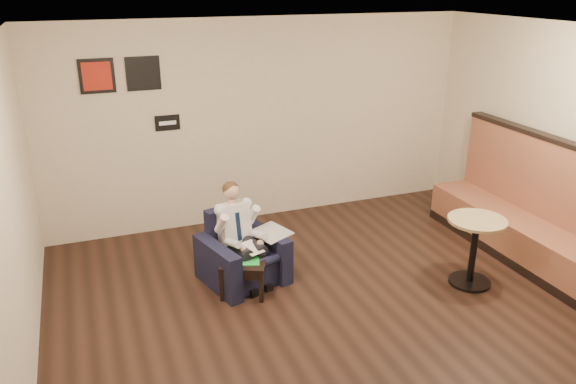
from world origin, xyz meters
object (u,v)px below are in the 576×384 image
object	(u,v)px
seated_man	(247,240)
cafe_table	(473,252)
green_folder	(241,260)
smartphone	(249,253)
armchair	(243,249)
side_table	(244,275)
banquette	(528,201)
coffee_mug	(259,252)

from	to	relation	value
seated_man	cafe_table	size ratio (longest dim) A/B	1.37
green_folder	smartphone	size ratio (longest dim) A/B	3.21
armchair	side_table	world-z (taller)	armchair
seated_man	side_table	distance (m)	0.39
banquette	cafe_table	distance (m)	1.13
seated_man	banquette	size ratio (longest dim) A/B	0.38
seated_man	banquette	bearing A→B (deg)	-24.87
armchair	cafe_table	xyz separation A→B (m)	(2.40, -0.98, -0.00)
seated_man	smartphone	xyz separation A→B (m)	(0.01, -0.03, -0.15)
seated_man	coffee_mug	world-z (taller)	seated_man
coffee_mug	smartphone	size ratio (longest dim) A/B	0.68
armchair	coffee_mug	distance (m)	0.25
side_table	banquette	size ratio (longest dim) A/B	0.17
seated_man	smartphone	size ratio (longest dim) A/B	8.96
coffee_mug	cafe_table	size ratio (longest dim) A/B	0.10
side_table	coffee_mug	bearing A→B (deg)	9.18
green_folder	smartphone	distance (m)	0.17
smartphone	banquette	xyz separation A→B (m)	(3.38, -0.51, 0.34)
armchair	coffee_mug	world-z (taller)	armchair
green_folder	banquette	distance (m)	3.54
banquette	cafe_table	world-z (taller)	banquette
side_table	smartphone	distance (m)	0.25
side_table	armchair	bearing A→B (deg)	76.11
smartphone	cafe_table	bearing A→B (deg)	14.58
coffee_mug	seated_man	bearing A→B (deg)	132.67
armchair	seated_man	distance (m)	0.18
coffee_mug	banquette	xyz separation A→B (m)	(3.29, -0.44, 0.30)
smartphone	armchair	bearing A→B (deg)	141.22
side_table	smartphone	size ratio (longest dim) A/B	3.93
banquette	cafe_table	size ratio (longest dim) A/B	3.63
coffee_mug	green_folder	bearing A→B (deg)	-170.82
green_folder	coffee_mug	distance (m)	0.22
armchair	banquette	world-z (taller)	banquette
green_folder	coffee_mug	world-z (taller)	coffee_mug
side_table	green_folder	distance (m)	0.20
seated_man	green_folder	xyz separation A→B (m)	(-0.12, -0.14, -0.15)
green_folder	cafe_table	world-z (taller)	cafe_table
armchair	side_table	bearing A→B (deg)	-119.67
seated_man	side_table	bearing A→B (deg)	-138.14
armchair	seated_man	bearing A→B (deg)	-90.00
smartphone	banquette	size ratio (longest dim) A/B	0.04
coffee_mug	banquette	distance (m)	3.33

